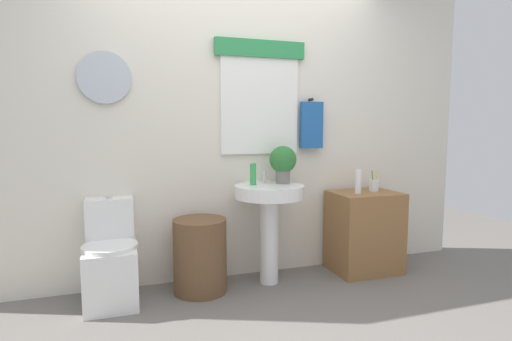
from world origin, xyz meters
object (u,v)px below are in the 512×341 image
object	(u,v)px
toilet	(111,262)
potted_plant	(283,162)
wooden_cabinet	(364,232)
pedestal_sink	(269,208)
lotion_bottle	(358,182)
soap_bottle	(253,174)
toothbrush_cup	(374,185)
laundry_hamper	(200,255)

from	to	relation	value
toilet	potted_plant	size ratio (longest dim) A/B	2.46
wooden_cabinet	potted_plant	bearing A→B (deg)	175.43
toilet	wooden_cabinet	xyz separation A→B (m)	(2.10, -0.03, 0.06)
pedestal_sink	wooden_cabinet	world-z (taller)	pedestal_sink
toilet	wooden_cabinet	bearing A→B (deg)	-0.85
potted_plant	lotion_bottle	size ratio (longest dim) A/B	1.50
wooden_cabinet	soap_bottle	size ratio (longest dim) A/B	4.03
toilet	soap_bottle	xyz separation A→B (m)	(1.09, 0.02, 0.60)
lotion_bottle	toothbrush_cup	bearing A→B (deg)	16.76
soap_bottle	lotion_bottle	world-z (taller)	soap_bottle
pedestal_sink	wooden_cabinet	xyz separation A→B (m)	(0.89, 0.00, -0.27)
toothbrush_cup	wooden_cabinet	bearing A→B (deg)	-168.74
pedestal_sink	toothbrush_cup	size ratio (longest dim) A/B	4.35
toilet	lotion_bottle	distance (m)	2.07
wooden_cabinet	soap_bottle	bearing A→B (deg)	177.17
wooden_cabinet	toilet	bearing A→B (deg)	179.15
laundry_hamper	potted_plant	xyz separation A→B (m)	(0.71, 0.06, 0.70)
pedestal_sink	wooden_cabinet	size ratio (longest dim) A/B	1.15
pedestal_sink	wooden_cabinet	bearing A→B (deg)	0.00
laundry_hamper	toothbrush_cup	size ratio (longest dim) A/B	3.07
soap_bottle	potted_plant	bearing A→B (deg)	2.20
toilet	lotion_bottle	bearing A→B (deg)	-2.03
wooden_cabinet	soap_bottle	distance (m)	1.15
laundry_hamper	toothbrush_cup	xyz separation A→B (m)	(1.55, 0.02, 0.47)
toothbrush_cup	soap_bottle	bearing A→B (deg)	178.44
pedestal_sink	potted_plant	distance (m)	0.40
wooden_cabinet	potted_plant	xyz separation A→B (m)	(-0.75, 0.06, 0.63)
laundry_hamper	wooden_cabinet	size ratio (longest dim) A/B	0.81
laundry_hamper	soap_bottle	world-z (taller)	soap_bottle
pedestal_sink	toothbrush_cup	bearing A→B (deg)	1.14
laundry_hamper	pedestal_sink	size ratio (longest dim) A/B	0.71
laundry_hamper	potted_plant	distance (m)	1.00
toilet	lotion_bottle	size ratio (longest dim) A/B	3.69
lotion_bottle	toothbrush_cup	xyz separation A→B (m)	(0.20, 0.06, -0.05)
pedestal_sink	potted_plant	xyz separation A→B (m)	(0.14, 0.06, 0.37)
toilet	soap_bottle	world-z (taller)	soap_bottle
toilet	toothbrush_cup	size ratio (longest dim) A/B	4.10
soap_bottle	lotion_bottle	size ratio (longest dim) A/B	0.85
wooden_cabinet	lotion_bottle	bearing A→B (deg)	-158.04
laundry_hamper	soap_bottle	bearing A→B (deg)	6.40
soap_bottle	potted_plant	distance (m)	0.28
wooden_cabinet	soap_bottle	world-z (taller)	soap_bottle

